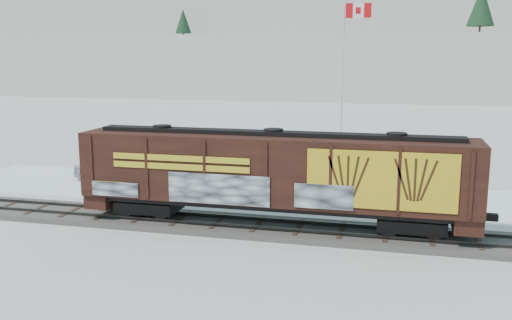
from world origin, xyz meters
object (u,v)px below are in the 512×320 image
(hopper_railcar, at_px, (273,172))
(car_dark, at_px, (422,187))
(car_silver, at_px, (102,171))
(flagpole, at_px, (343,110))
(car_white, at_px, (284,186))

(hopper_railcar, relative_size, car_dark, 3.76)
(car_silver, bearing_deg, hopper_railcar, -108.36)
(car_silver, height_order, car_dark, car_dark)
(hopper_railcar, bearing_deg, flagpole, 83.58)
(flagpole, xyz_separation_m, car_white, (-2.43, -8.99, -3.70))
(car_silver, relative_size, car_white, 0.88)
(hopper_railcar, relative_size, car_white, 4.10)
(hopper_railcar, relative_size, car_silver, 4.67)
(car_dark, bearing_deg, hopper_railcar, 162.21)
(car_silver, xyz_separation_m, car_dark, (20.45, 0.16, 0.04))
(flagpole, relative_size, car_dark, 2.44)
(car_white, bearing_deg, car_dark, -53.93)
(car_white, height_order, car_dark, car_white)
(car_silver, relative_size, car_dark, 0.81)
(car_white, distance_m, car_dark, 8.00)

